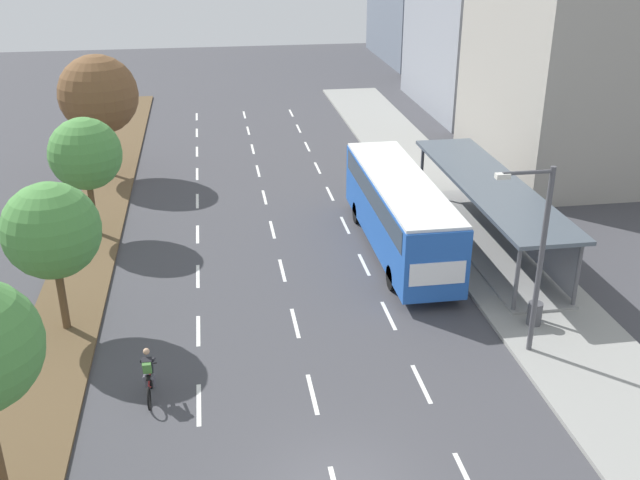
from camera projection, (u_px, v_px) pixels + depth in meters
median_strip at (98, 218)px, 35.67m from camera, size 2.60×52.00×0.12m
sidewalk_right at (444, 198)px, 38.14m from camera, size 4.50×52.00×0.15m
lane_divider_left at (198, 234)px, 33.99m from camera, size 0.14×45.72×0.01m
lane_divider_center at (272, 230)px, 34.48m from camera, size 0.14×45.72×0.01m
lane_divider_right at (345, 225)px, 34.97m from camera, size 0.14×45.72×0.01m
bus_shelter at (494, 206)px, 32.16m from camera, size 2.90×13.24×2.86m
bus at (399, 207)px, 31.51m from camera, size 2.54×11.29×3.37m
cyclist at (149, 376)px, 22.20m from camera, size 0.46×1.82×1.71m
median_tree_second at (51, 231)px, 24.60m from camera, size 3.33×3.33×5.43m
median_tree_third at (85, 154)px, 32.31m from camera, size 3.23×3.23×5.43m
median_tree_fourth at (98, 95)px, 39.69m from camera, size 4.32×4.32×6.69m
streetlight at (537, 249)px, 23.21m from camera, size 1.91×0.24×6.50m
trash_bin at (535, 313)px, 26.10m from camera, size 0.52×0.52×0.85m
building_near_right at (585, 18)px, 39.75m from camera, size 9.55×12.31×16.88m
building_mid_right at (504, 18)px, 53.86m from camera, size 11.54×13.64×13.23m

